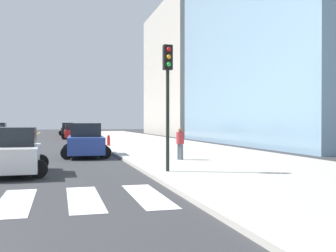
{
  "coord_description": "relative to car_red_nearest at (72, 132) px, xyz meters",
  "views": [
    {
      "loc": [
        3.84,
        -7.43,
        2.15
      ],
      "look_at": [
        14.55,
        32.37,
        1.72
      ],
      "focal_mm": 43.22,
      "sensor_mm": 36.0,
      "label": 1
    }
  ],
  "objects": [
    {
      "name": "parking_garage_concrete",
      "position": [
        23.01,
        11.99,
        9.55
      ],
      "size": [
        18.0,
        24.0,
        20.82
      ],
      "primitive_type": "cube",
      "color": "#B2ADA3",
      "rests_on": "ground"
    },
    {
      "name": "sidewalk_kerb_east",
      "position": [
        6.86,
        -24.01,
        -0.79
      ],
      "size": [
        10.0,
        120.0,
        0.15
      ],
      "primitive_type": "cube",
      "color": "#B2ADA3",
      "rests_on": "ground"
    },
    {
      "name": "car_gray_fifth",
      "position": [
        -10.41,
        15.85,
        0.08
      ],
      "size": [
        2.83,
        4.5,
        2.0
      ],
      "rotation": [
        0.0,
        0.0,
        0.01
      ],
      "color": "slate",
      "rests_on": "ground"
    },
    {
      "name": "traffic_light_near_corner",
      "position": [
        2.73,
        -35.72,
        2.85
      ],
      "size": [
        0.36,
        0.41,
        5.09
      ],
      "rotation": [
        0.0,
        0.0,
        3.14
      ],
      "color": "black",
      "rests_on": "sidewalk_kerb_east"
    },
    {
      "name": "car_red_nearest",
      "position": [
        0.0,
        0.0,
        0.0
      ],
      "size": [
        2.57,
        4.12,
        1.84
      ],
      "rotation": [
        0.0,
        0.0,
        3.14
      ],
      "color": "red",
      "rests_on": "ground"
    },
    {
      "name": "lane_divider_paint",
      "position": [
        -5.34,
        -4.01,
        -0.86
      ],
      "size": [
        0.16,
        80.0,
        0.01
      ],
      "primitive_type": "cube",
      "color": "yellow",
      "rests_on": "ground"
    },
    {
      "name": "car_black_second",
      "position": [
        -0.25,
        14.44,
        0.07
      ],
      "size": [
        2.82,
        4.49,
        2.0
      ],
      "rotation": [
        0.0,
        0.0,
        3.15
      ],
      "color": "black",
      "rests_on": "ground"
    },
    {
      "name": "pedestrian_waiting_east",
      "position": [
        4.65,
        -31.07,
        0.22
      ],
      "size": [
        0.42,
        0.42,
        1.68
      ],
      "rotation": [
        0.0,
        0.0,
        5.25
      ],
      "color": "slate",
      "rests_on": "sidewalk_kerb_east"
    },
    {
      "name": "fire_hydrant",
      "position": [
        2.47,
        -17.56,
        -0.28
      ],
      "size": [
        0.26,
        0.26,
        0.89
      ],
      "color": "red",
      "rests_on": "sidewalk_kerb_east"
    },
    {
      "name": "car_white_fourth",
      "position": [
        -3.28,
        -33.99,
        0.04
      ],
      "size": [
        2.72,
        4.32,
        1.92
      ],
      "rotation": [
        0.0,
        0.0,
        3.16
      ],
      "color": "silver",
      "rests_on": "ground"
    },
    {
      "name": "car_blue_sixth",
      "position": [
        0.05,
        -26.38,
        0.1
      ],
      "size": [
        3.01,
        4.7,
        2.06
      ],
      "rotation": [
        0.0,
        0.0,
        3.1
      ],
      "color": "#2D479E",
      "rests_on": "ground"
    }
  ]
}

